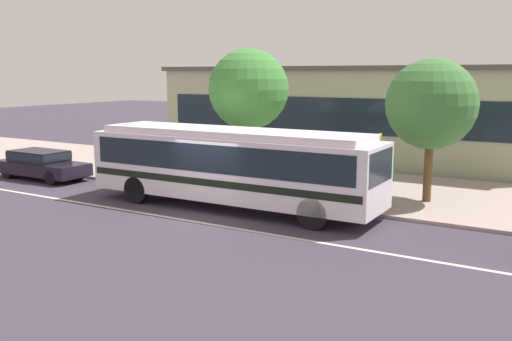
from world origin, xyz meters
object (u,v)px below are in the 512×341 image
object	(u,v)px
pedestrian_walking_along_curb	(366,177)
street_tree_mid_block	(431,104)
transit_bus	(232,163)
bus_stop_sign	(379,162)
sedan_behind_bus	(41,163)
pedestrian_waiting_near_sign	(389,178)
street_tree_near_stop	(248,90)

from	to	relation	value
pedestrian_walking_along_curb	street_tree_mid_block	distance (m)	3.45
transit_bus	bus_stop_sign	size ratio (longest dim) A/B	4.12
transit_bus	sedan_behind_bus	world-z (taller)	transit_bus
transit_bus	bus_stop_sign	bearing A→B (deg)	21.52
transit_bus	pedestrian_waiting_near_sign	xyz separation A→B (m)	(4.82, 2.68, -0.50)
pedestrian_walking_along_curb	street_tree_near_stop	size ratio (longest dim) A/B	0.29
bus_stop_sign	street_tree_mid_block	world-z (taller)	street_tree_mid_block
transit_bus	street_tree_mid_block	distance (m)	7.38
street_tree_mid_block	bus_stop_sign	bearing A→B (deg)	-115.08
street_tree_near_stop	street_tree_mid_block	bearing A→B (deg)	3.69
pedestrian_waiting_near_sign	bus_stop_sign	xyz separation A→B (m)	(-0.13, -0.83, 0.66)
sedan_behind_bus	pedestrian_waiting_near_sign	size ratio (longest dim) A/B	2.62
sedan_behind_bus	street_tree_mid_block	size ratio (longest dim) A/B	0.88
sedan_behind_bus	street_tree_near_stop	world-z (taller)	street_tree_near_stop
bus_stop_sign	street_tree_near_stop	xyz separation A→B (m)	(-6.28, 1.83, 2.26)
pedestrian_walking_along_curb	bus_stop_sign	size ratio (longest dim) A/B	0.62
pedestrian_walking_along_curb	transit_bus	bearing A→B (deg)	-144.73
bus_stop_sign	street_tree_mid_block	size ratio (longest dim) A/B	0.51
pedestrian_walking_along_curb	pedestrian_waiting_near_sign	bearing A→B (deg)	-5.86
sedan_behind_bus	pedestrian_waiting_near_sign	distance (m)	15.54
transit_bus	pedestrian_waiting_near_sign	distance (m)	5.54
sedan_behind_bus	pedestrian_waiting_near_sign	world-z (taller)	pedestrian_waiting_near_sign
sedan_behind_bus	pedestrian_walking_along_curb	world-z (taller)	pedestrian_walking_along_curb
sedan_behind_bus	street_tree_mid_block	distance (m)	17.00
bus_stop_sign	street_tree_mid_block	xyz separation A→B (m)	(1.08, 2.31, 1.84)
sedan_behind_bus	street_tree_near_stop	size ratio (longest dim) A/B	0.81
transit_bus	street_tree_mid_block	size ratio (longest dim) A/B	2.10
pedestrian_waiting_near_sign	bus_stop_sign	bearing A→B (deg)	-98.99
street_tree_mid_block	transit_bus	bearing A→B (deg)	-144.23
sedan_behind_bus	street_tree_near_stop	xyz separation A→B (m)	(8.94, 3.40, 3.34)
transit_bus	sedan_behind_bus	bearing A→B (deg)	178.48
pedestrian_waiting_near_sign	pedestrian_walking_along_curb	bearing A→B (deg)	174.14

